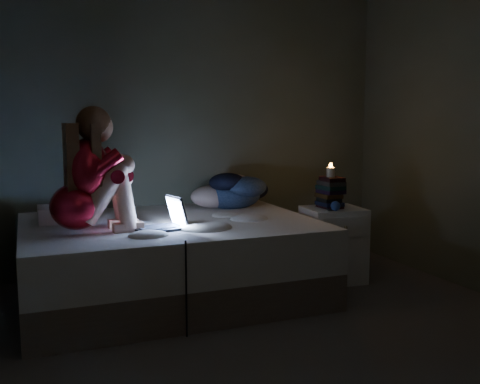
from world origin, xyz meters
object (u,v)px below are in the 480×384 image
bed (170,258)px  phone (332,209)px  laptop (158,213)px  nightstand (333,244)px  woman (75,170)px  candle (331,175)px

bed → phone: phone is taller
laptop → nightstand: bearing=-4.8°
woman → phone: (2.02, 0.04, -0.39)m
nightstand → phone: (-0.06, -0.08, 0.32)m
laptop → candle: bearing=-4.2°
woman → candle: 2.07m
woman → nightstand: woman is taller
bed → candle: size_ratio=26.94×
candle → laptop: bearing=-171.4°
woman → candle: size_ratio=10.74×
laptop → phone: (1.48, 0.13, -0.08)m
candle → phone: candle is taller
bed → phone: 1.38m
bed → nightstand: nightstand is taller
bed → woman: bearing=-161.7°
phone → woman: bearing=-166.3°
laptop → phone: size_ratio=2.45×
bed → candle: bearing=-3.9°
nightstand → candle: candle is taller
laptop → nightstand: laptop is taller
woman → laptop: woman is taller
woman → candle: woman is taller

